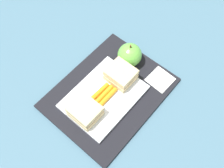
{
  "coord_description": "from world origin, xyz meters",
  "views": [
    {
      "loc": [
        -0.28,
        -0.25,
        0.72
      ],
      "look_at": [
        0.01,
        0.0,
        0.04
      ],
      "focal_mm": 42.65,
      "sensor_mm": 36.0,
      "label": 1
    }
  ],
  "objects_px": {
    "apple": "(130,55)",
    "paper_napkin": "(160,79)",
    "sandwich_half_right": "(121,75)",
    "food_tray": "(104,97)",
    "sandwich_half_left": "(85,111)",
    "carrot_sticks_bundle": "(103,95)"
  },
  "relations": [
    {
      "from": "carrot_sticks_bundle",
      "to": "sandwich_half_left",
      "type": "bearing_deg",
      "value": -179.79
    },
    {
      "from": "sandwich_half_left",
      "to": "carrot_sticks_bundle",
      "type": "distance_m",
      "value": 0.08
    },
    {
      "from": "food_tray",
      "to": "sandwich_half_left",
      "type": "bearing_deg",
      "value": 180.0
    },
    {
      "from": "apple",
      "to": "sandwich_half_right",
      "type": "bearing_deg",
      "value": -161.8
    },
    {
      "from": "food_tray",
      "to": "apple",
      "type": "distance_m",
      "value": 0.15
    },
    {
      "from": "food_tray",
      "to": "apple",
      "type": "height_order",
      "value": "apple"
    },
    {
      "from": "carrot_sticks_bundle",
      "to": "apple",
      "type": "height_order",
      "value": "apple"
    },
    {
      "from": "sandwich_half_left",
      "to": "sandwich_half_right",
      "type": "distance_m",
      "value": 0.16
    },
    {
      "from": "food_tray",
      "to": "sandwich_half_left",
      "type": "distance_m",
      "value": 0.08
    },
    {
      "from": "sandwich_half_left",
      "to": "apple",
      "type": "distance_m",
      "value": 0.23
    },
    {
      "from": "food_tray",
      "to": "sandwich_half_right",
      "type": "distance_m",
      "value": 0.08
    },
    {
      "from": "sandwich_half_right",
      "to": "apple",
      "type": "xyz_separation_m",
      "value": [
        0.07,
        0.02,
        0.0
      ]
    },
    {
      "from": "food_tray",
      "to": "sandwich_half_right",
      "type": "xyz_separation_m",
      "value": [
        0.08,
        0.0,
        0.03
      ]
    },
    {
      "from": "food_tray",
      "to": "sandwich_half_left",
      "type": "xyz_separation_m",
      "value": [
        -0.08,
        0.0,
        0.03
      ]
    },
    {
      "from": "carrot_sticks_bundle",
      "to": "sandwich_half_right",
      "type": "bearing_deg",
      "value": -0.2
    },
    {
      "from": "sandwich_half_right",
      "to": "apple",
      "type": "height_order",
      "value": "apple"
    },
    {
      "from": "apple",
      "to": "paper_napkin",
      "type": "height_order",
      "value": "apple"
    },
    {
      "from": "food_tray",
      "to": "paper_napkin",
      "type": "bearing_deg",
      "value": -29.9
    },
    {
      "from": "paper_napkin",
      "to": "sandwich_half_right",
      "type": "bearing_deg",
      "value": 131.71
    },
    {
      "from": "apple",
      "to": "paper_napkin",
      "type": "relative_size",
      "value": 1.24
    },
    {
      "from": "sandwich_half_right",
      "to": "apple",
      "type": "bearing_deg",
      "value": 18.2
    },
    {
      "from": "paper_napkin",
      "to": "sandwich_half_left",
      "type": "bearing_deg",
      "value": 158.86
    }
  ]
}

